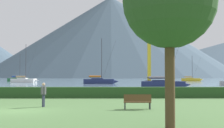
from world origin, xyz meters
The scene contains 12 objects.
ground_plane centered at (0.00, 0.00, 0.00)m, with size 1000.00×1000.00×0.00m, color #517A42.
harbor_water centered at (0.00, 137.00, 0.00)m, with size 320.00×246.00×0.00m, color slate.
hedge_line centered at (0.00, 11.00, 0.51)m, with size 80.00×1.20×1.01m, color #284C23.
sailboat_slip_0 centered at (-18.93, 69.79, 0.68)m, with size 8.27×3.60×10.97m.
sailboat_slip_1 centered at (14.62, 32.85, 0.70)m, with size 8.34×2.85×11.33m.
sailboat_slip_4 centered at (-25.24, 85.75, 0.64)m, with size 7.83×2.76×9.22m.
sailboat_slip_6 centered at (34.00, 88.92, 0.61)m, with size 7.55×3.30×9.02m.
sailboat_slip_9 centered at (3.11, 57.35, 0.72)m, with size 8.68×3.11×11.19m.
park_bench_near_path centered at (7.39, 0.86, 0.53)m, with size 1.75×0.50×0.95m.
person_standing_walker centered at (1.09, 2.40, 0.97)m, with size 0.36×0.57×1.65m.
dock_crane centered at (15.53, 57.40, 4.95)m, with size 5.62×2.00×15.85m.
distant_hill_west_ridge centered at (6.63, 290.09, 40.51)m, with size 246.44×246.44×81.03m, color #425666.
Camera 1 is at (5.63, -18.83, 2.19)m, focal length 49.58 mm.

